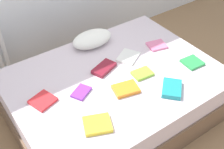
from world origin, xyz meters
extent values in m
plane|color=#93704C|center=(0.00, 0.00, 0.00)|extent=(8.00, 8.00, 0.00)
cube|color=brown|center=(0.00, 0.00, 0.14)|extent=(2.00, 1.50, 0.28)
cube|color=silver|center=(0.00, 0.00, 0.39)|extent=(1.96, 1.46, 0.22)
cylinder|color=white|center=(-0.68, 1.20, 0.40)|extent=(0.04, 0.04, 0.57)
ellipsoid|color=white|center=(0.10, 0.56, 0.58)|extent=(0.45, 0.27, 0.15)
cube|color=purple|center=(-0.38, -0.02, 0.51)|extent=(0.21, 0.19, 0.02)
cube|color=#8CC638|center=(0.22, -0.14, 0.51)|extent=(0.20, 0.16, 0.03)
cube|color=white|center=(0.28, 0.15, 0.51)|extent=(0.29, 0.27, 0.02)
cube|color=orange|center=(-0.04, -0.22, 0.52)|extent=(0.25, 0.21, 0.04)
cube|color=green|center=(0.74, -0.29, 0.51)|extent=(0.19, 0.19, 0.03)
cube|color=yellow|center=(-0.47, -0.41, 0.52)|extent=(0.27, 0.25, 0.04)
cube|color=teal|center=(0.30, -0.46, 0.52)|extent=(0.28, 0.28, 0.05)
cube|color=red|center=(-0.71, 0.08, 0.51)|extent=(0.24, 0.23, 0.03)
cube|color=pink|center=(0.65, 0.14, 0.51)|extent=(0.22, 0.21, 0.02)
cube|color=maroon|center=(-0.03, 0.14, 0.52)|extent=(0.28, 0.21, 0.04)
camera|label=1|loc=(-1.23, -1.69, 2.30)|focal=46.62mm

